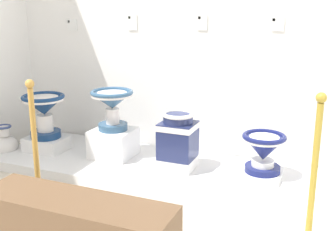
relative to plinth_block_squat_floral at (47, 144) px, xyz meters
name	(u,v)px	position (x,y,z in m)	size (l,w,h in m)	color
display_platform	(180,173)	(1.44, 0.06, -0.12)	(3.64, 1.01, 0.10)	white
plinth_block_squat_floral	(47,144)	(0.00, 0.00, 0.00)	(0.40, 0.30, 0.14)	white
antique_toilet_squat_floral	(44,108)	(0.00, 0.00, 0.37)	(0.42, 0.42, 0.44)	navy
plinth_block_slender_white	(114,143)	(0.72, 0.12, 0.07)	(0.39, 0.38, 0.27)	white
antique_toilet_slender_white	(112,102)	(0.72, 0.12, 0.47)	(0.41, 0.41, 0.39)	#365C7F
plinth_block_leftmost	(178,163)	(1.41, 0.05, -0.02)	(0.30, 0.28, 0.11)	white
antique_toilet_leftmost	(178,134)	(1.41, 0.05, 0.26)	(0.31, 0.29, 0.42)	navy
plinth_block_central_ornate	(262,174)	(2.16, 0.14, -0.04)	(0.33, 0.34, 0.05)	white
antique_toilet_central_ornate	(264,149)	(2.16, 0.14, 0.19)	(0.37, 0.37, 0.34)	navy
info_placard_first	(72,25)	(-0.01, 0.58, 1.16)	(0.12, 0.01, 0.12)	white
info_placard_second	(132,22)	(0.71, 0.58, 1.20)	(0.10, 0.01, 0.16)	white
info_placard_third	(202,22)	(1.45, 0.58, 1.21)	(0.10, 0.01, 0.14)	white
info_placard_fourth	(278,24)	(2.15, 0.58, 1.21)	(0.11, 0.01, 0.12)	white
decorative_vase_companion	(5,144)	(-0.42, -0.14, -0.02)	(0.26, 0.26, 0.35)	navy
stanchion_post_near_left	(38,175)	(0.71, -0.98, 0.16)	(0.25, 0.25, 1.04)	gold
stanchion_post_near_right	(310,211)	(2.61, -0.78, 0.15)	(0.26, 0.26, 1.06)	gold
museum_bench	(76,229)	(1.29, -1.35, 0.04)	(1.26, 0.36, 0.40)	brown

